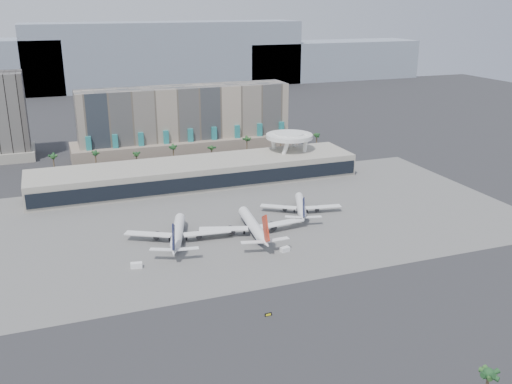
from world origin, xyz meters
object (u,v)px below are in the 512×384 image
object	(u,v)px
airliner_right	(301,206)
service_vehicle_b	(285,249)
airliner_left	(178,233)
airliner_centre	(253,225)
service_vehicle_a	(136,265)
taxiway_sign	(268,314)

from	to	relation	value
airliner_right	service_vehicle_b	distance (m)	43.19
airliner_right	service_vehicle_b	world-z (taller)	airliner_right
airliner_left	service_vehicle_b	size ratio (longest dim) A/B	12.06
airliner_centre	service_vehicle_a	xyz separation A→B (m)	(-50.26, -14.82, -3.00)
airliner_centre	service_vehicle_a	size ratio (longest dim) A/B	11.11
airliner_right	service_vehicle_a	bearing A→B (deg)	-137.90
airliner_left	airliner_right	world-z (taller)	airliner_left
airliner_right	service_vehicle_b	bearing A→B (deg)	-101.72
airliner_left	service_vehicle_a	xyz separation A→B (m)	(-19.42, -18.32, -2.83)
service_vehicle_a	airliner_left	bearing A→B (deg)	53.09
airliner_centre	airliner_right	xyz separation A→B (m)	(28.90, 15.91, -0.69)
airliner_left	service_vehicle_a	bearing A→B (deg)	-120.07
service_vehicle_b	service_vehicle_a	bearing A→B (deg)	159.90
airliner_centre	service_vehicle_b	bearing A→B (deg)	-68.96
airliner_right	service_vehicle_a	size ratio (longest dim) A/B	8.78
service_vehicle_b	airliner_left	bearing A→B (deg)	132.38
airliner_centre	service_vehicle_a	bearing A→B (deg)	-158.03
airliner_left	taxiway_sign	size ratio (longest dim) A/B	19.02
service_vehicle_a	service_vehicle_b	size ratio (longest dim) A/B	1.17
service_vehicle_a	taxiway_sign	bearing A→B (deg)	-45.72
service_vehicle_b	taxiway_sign	xyz separation A→B (m)	(-23.35, -41.76, -0.41)
airliner_left	airliner_right	bearing A→B (deg)	28.35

